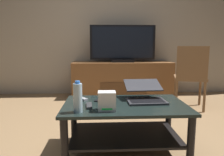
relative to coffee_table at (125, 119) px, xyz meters
The scene contains 12 objects.
ground_plane 0.40m from the coffee_table, 124.55° to the left, with size 7.68×7.68×0.00m, color olive.
back_wall 2.65m from the coffee_table, 93.49° to the left, with size 6.40×0.12×2.80m, color #B2A38C.
coffee_table is the anchor object (origin of this frame).
media_cabinet 2.09m from the coffee_table, 84.98° to the left, with size 1.81×0.48×0.63m.
television 2.17m from the coffee_table, 84.93° to the left, with size 1.17×0.20×0.66m.
dining_chair 1.65m from the coffee_table, 47.96° to the left, with size 0.55×0.55×0.93m.
laptop 0.29m from the coffee_table, 27.19° to the left, with size 0.36×0.40×0.17m.
router_box 0.32m from the coffee_table, 131.70° to the right, with size 0.14×0.11×0.15m.
water_bottle_near 0.51m from the coffee_table, 150.66° to the right, with size 0.07×0.07×0.24m.
cell_phone 0.29m from the coffee_table, 148.97° to the left, with size 0.07×0.14×0.01m, color black.
tv_remote 0.35m from the coffee_table, 165.27° to the right, with size 0.04×0.16×0.02m, color #2D2D30.
soundbar_remote 0.45m from the coffee_table, 157.45° to the left, with size 0.04×0.16×0.02m, color #99999E.
Camera 1 is at (-0.06, -2.02, 0.95)m, focal length 34.32 mm.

